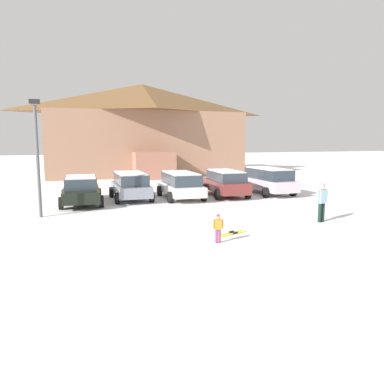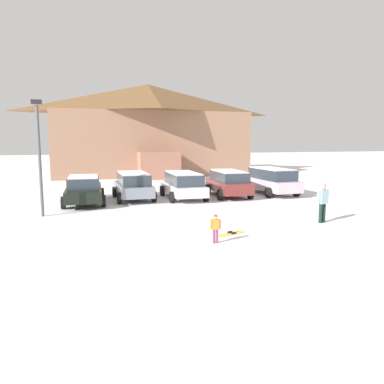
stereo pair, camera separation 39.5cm
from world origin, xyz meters
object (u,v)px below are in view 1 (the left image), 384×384
Objects in this scene: parked_maroon_van at (226,182)px; pair_of_skis at (233,233)px; parked_black_sedan at (81,190)px; parked_grey_wagon at (131,185)px; parked_silver_wagon at (268,180)px; lamp_post at (37,152)px; ski_lodge at (143,129)px; parked_white_suv at (181,184)px; skier_child_in_orange_jacket at (218,227)px; skier_adult_in_blue_parka at (322,200)px.

pair_of_skis is (-3.29, -8.72, -0.85)m from parked_maroon_van.
parked_black_sedan is 1.13× the size of parked_grey_wagon.
parked_silver_wagon is 14.07m from lamp_post.
parked_black_sedan reaches higher than pair_of_skis.
parked_maroon_van is at bearing -82.75° from ski_lodge.
skier_child_in_orange_jacket is at bearing -98.01° from parked_white_suv.
lamp_post is at bearing -112.06° from ski_lodge.
parked_white_suv is 2.69× the size of skier_adult_in_blue_parka.
ski_lodge is at bearing 87.53° from pair_of_skis.
parked_white_suv is (2.91, -0.45, -0.01)m from parked_grey_wagon.
skier_child_in_orange_jacket is at bearing -46.09° from lamp_post.
ski_lodge is 22.07m from lamp_post.
lamp_post reaches higher than pair_of_skis.
parked_white_suv is at bearing -177.70° from parked_silver_wagon.
skier_child_in_orange_jacket is 0.19× the size of lamp_post.
ski_lodge reaches higher than parked_silver_wagon.
skier_child_in_orange_jacket is (-4.27, -9.73, -0.32)m from parked_maroon_van.
parked_maroon_van is at bearing 1.60° from parked_black_sedan.
skier_child_in_orange_jacket is at bearing -65.45° from parked_black_sedan.
skier_adult_in_blue_parka is at bearing -102.88° from parked_silver_wagon.
parked_silver_wagon is 4.79× the size of skier_child_in_orange_jacket.
skier_child_in_orange_jacket is (-2.09, -26.82, -4.00)m from ski_lodge.
parked_white_suv is at bearing 81.99° from skier_child_in_orange_jacket.
parked_black_sedan reaches higher than skier_child_in_orange_jacket.
pair_of_skis is (-4.45, -0.76, -0.92)m from skier_adult_in_blue_parka.
ski_lodge is 11.40× the size of skier_adult_in_blue_parka.
parked_maroon_van is at bearing 17.59° from lamp_post.
parked_white_suv reaches higher than skier_child_in_orange_jacket.
parked_white_suv is 8.90m from skier_adult_in_blue_parka.
parked_silver_wagon is (3.03, 0.20, 0.04)m from parked_maroon_van.
ski_lodge is at bearing 107.11° from parked_silver_wagon.
parked_maroon_van is (5.81, -0.41, 0.01)m from parked_grey_wagon.
skier_adult_in_blue_parka reaches higher than parked_maroon_van.
skier_child_in_orange_jacket is at bearing -161.93° from skier_adult_in_blue_parka.
parked_grey_wagon is 0.80× the size of lamp_post.
skier_child_in_orange_jacket is 0.74× the size of pair_of_skis.
skier_child_in_orange_jacket is 0.59× the size of skier_adult_in_blue_parka.
parked_maroon_van is at bearing 98.33° from skier_adult_in_blue_parka.
parked_black_sedan is at bearing -166.84° from parked_grey_wagon.
parked_silver_wagon is 8.36m from skier_adult_in_blue_parka.
pair_of_skis is at bearing -74.52° from parked_grey_wagon.
parked_silver_wagon is at bearing -72.89° from ski_lodge.
parked_grey_wagon is 5.83m from parked_maroon_van.
skier_adult_in_blue_parka reaches higher than parked_black_sedan.
parked_grey_wagon is 4.27× the size of skier_child_in_orange_jacket.
skier_child_in_orange_jacket is (4.33, -9.49, -0.23)m from parked_black_sedan.
parked_silver_wagon reaches higher than skier_child_in_orange_jacket.
parked_white_suv is 0.85× the size of lamp_post.
parked_white_suv is 0.95× the size of parked_silver_wagon.
pair_of_skis is at bearing 45.85° from skier_child_in_orange_jacket.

